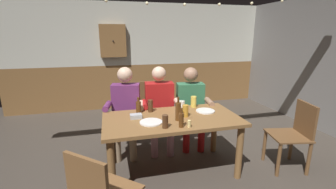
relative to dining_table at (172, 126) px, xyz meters
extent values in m
plane|color=#423A33|center=(0.00, 0.04, -0.62)|extent=(7.07, 7.07, 0.00)
cube|color=beige|center=(0.00, 2.89, 1.08)|extent=(5.89, 0.12, 1.38)
cube|color=brown|center=(0.00, 2.89, -0.11)|extent=(5.89, 0.12, 1.01)
cube|color=brown|center=(0.00, 0.00, 0.09)|extent=(1.64, 0.85, 0.04)
cylinder|color=brown|center=(-0.74, -0.35, -0.28)|extent=(0.08, 0.08, 0.68)
cylinder|color=brown|center=(0.74, -0.35, -0.28)|extent=(0.08, 0.08, 0.68)
cylinder|color=brown|center=(-0.74, 0.35, -0.28)|extent=(0.08, 0.08, 0.68)
cylinder|color=brown|center=(0.74, 0.35, -0.28)|extent=(0.08, 0.08, 0.68)
cube|color=#6B2D66|center=(-0.49, 0.73, 0.12)|extent=(0.42, 0.27, 0.55)
sphere|color=beige|center=(-0.49, 0.73, 0.53)|extent=(0.21, 0.21, 0.21)
cylinder|color=#997F60|center=(-0.41, 0.56, -0.14)|extent=(0.20, 0.41, 0.13)
cylinder|color=#997F60|center=(-0.63, 0.60, -0.14)|extent=(0.20, 0.41, 0.13)
cylinder|color=#997F60|center=(-0.45, 0.36, -0.41)|extent=(0.10, 0.10, 0.42)
cylinder|color=#997F60|center=(-0.66, 0.40, -0.41)|extent=(0.10, 0.10, 0.42)
cylinder|color=beige|center=(-0.31, 0.45, 0.15)|extent=(0.13, 0.29, 0.08)
cylinder|color=#6B2D66|center=(-0.76, 0.53, 0.15)|extent=(0.13, 0.29, 0.08)
cube|color=#AD1919|center=(0.00, 0.73, 0.12)|extent=(0.44, 0.27, 0.55)
sphere|color=beige|center=(0.00, 0.73, 0.53)|extent=(0.21, 0.21, 0.21)
cylinder|color=#B78493|center=(0.10, 0.57, -0.14)|extent=(0.17, 0.42, 0.13)
cylinder|color=#B78493|center=(-0.13, 0.59, -0.14)|extent=(0.17, 0.42, 0.13)
cylinder|color=#B78493|center=(0.08, 0.37, -0.41)|extent=(0.10, 0.10, 0.42)
cylinder|color=#B78493|center=(-0.15, 0.39, -0.41)|extent=(0.10, 0.10, 0.42)
cylinder|color=beige|center=(0.21, 0.45, 0.15)|extent=(0.11, 0.29, 0.08)
cylinder|color=#AD1919|center=(-0.26, 0.49, 0.15)|extent=(0.11, 0.29, 0.08)
cube|color=#33724C|center=(0.49, 0.73, 0.10)|extent=(0.44, 0.28, 0.51)
sphere|color=#9E755B|center=(0.49, 0.73, 0.49)|extent=(0.22, 0.22, 0.22)
cylinder|color=#AD1919|center=(0.59, 0.57, -0.14)|extent=(0.18, 0.40, 0.13)
cylinder|color=#AD1919|center=(0.36, 0.61, -0.14)|extent=(0.18, 0.40, 0.13)
cylinder|color=#AD1919|center=(0.56, 0.38, -0.41)|extent=(0.10, 0.10, 0.42)
cylinder|color=#AD1919|center=(0.34, 0.41, -0.41)|extent=(0.10, 0.10, 0.42)
cylinder|color=#9E755B|center=(0.69, 0.44, 0.13)|extent=(0.12, 0.29, 0.08)
cylinder|color=#9E755B|center=(0.22, 0.51, 0.13)|extent=(0.12, 0.29, 0.08)
cube|color=brown|center=(1.46, -0.29, -0.17)|extent=(0.52, 0.52, 0.02)
cube|color=brown|center=(1.65, -0.33, 0.05)|extent=(0.11, 0.39, 0.42)
cylinder|color=brown|center=(1.23, -0.44, -0.40)|extent=(0.04, 0.04, 0.44)
cylinder|color=brown|center=(1.31, -0.07, -0.40)|extent=(0.04, 0.04, 0.44)
cylinder|color=brown|center=(1.60, -0.52, -0.40)|extent=(0.04, 0.04, 0.44)
cylinder|color=brown|center=(1.68, -0.14, -0.40)|extent=(0.04, 0.04, 0.44)
cube|color=brown|center=(-0.10, 1.31, -0.17)|extent=(0.47, 0.47, 0.02)
cube|color=brown|center=(-0.11, 1.50, 0.05)|extent=(0.40, 0.06, 0.42)
cylinder|color=brown|center=(0.11, 1.13, -0.40)|extent=(0.04, 0.04, 0.44)
cylinder|color=brown|center=(-0.27, 1.10, -0.40)|extent=(0.04, 0.04, 0.44)
cylinder|color=brown|center=(0.08, 1.51, -0.40)|extent=(0.04, 0.04, 0.44)
cylinder|color=brown|center=(-0.30, 1.48, -0.40)|extent=(0.04, 0.04, 0.44)
cube|color=brown|center=(-0.91, -1.01, 0.05)|extent=(0.31, 0.29, 0.42)
cylinder|color=#F9E08C|center=(0.10, -0.33, 0.15)|extent=(0.04, 0.04, 0.08)
cube|color=#B2B7BC|center=(-0.42, 0.09, 0.13)|extent=(0.14, 0.10, 0.05)
cylinder|color=white|center=(0.49, 0.11, 0.11)|extent=(0.24, 0.24, 0.01)
cylinder|color=white|center=(-0.28, -0.10, 0.11)|extent=(0.26, 0.26, 0.01)
cylinder|color=#593314|center=(0.02, -0.31, 0.19)|extent=(0.05, 0.05, 0.16)
cylinder|color=#593314|center=(0.02, -0.31, 0.29)|extent=(0.02, 0.02, 0.06)
cylinder|color=#593314|center=(-0.37, 0.27, 0.18)|extent=(0.06, 0.06, 0.15)
cylinder|color=#593314|center=(-0.37, 0.27, 0.29)|extent=(0.03, 0.03, 0.06)
cylinder|color=#593314|center=(0.05, -0.10, 0.21)|extent=(0.07, 0.07, 0.22)
cylinder|color=#593314|center=(0.05, -0.10, 0.36)|extent=(0.02, 0.02, 0.07)
cylinder|color=white|center=(0.22, 0.31, 0.16)|extent=(0.08, 0.08, 0.11)
cylinder|color=#4C2D19|center=(-0.15, -0.29, 0.18)|extent=(0.07, 0.07, 0.15)
cylinder|color=gold|center=(0.17, 0.00, 0.18)|extent=(0.07, 0.07, 0.15)
cylinder|color=#4C2D19|center=(-0.21, 0.28, 0.19)|extent=(0.07, 0.07, 0.16)
cylinder|color=#E5C64C|center=(0.40, 0.33, 0.18)|extent=(0.08, 0.08, 0.15)
cube|color=brown|center=(-0.58, 2.76, 0.95)|extent=(0.56, 0.12, 0.70)
sphere|color=black|center=(-0.58, 2.68, 0.95)|extent=(0.03, 0.03, 0.03)
sphere|color=#F9EAB2|center=(-0.69, 0.28, 1.45)|extent=(0.04, 0.04, 0.04)
sphere|color=#F9EAB2|center=(-0.23, 0.28, 1.43)|extent=(0.04, 0.04, 0.04)
sphere|color=#F9EAB2|center=(0.23, 0.28, 1.43)|extent=(0.04, 0.04, 0.04)
sphere|color=#F9EAB2|center=(0.69, 0.28, 1.45)|extent=(0.04, 0.04, 0.04)
sphere|color=#F9EAB2|center=(1.15, 0.28, 1.48)|extent=(0.04, 0.04, 0.04)
sphere|color=#F9EAB2|center=(1.60, 0.28, 1.52)|extent=(0.04, 0.04, 0.04)
camera|label=1|loc=(-0.70, -2.54, 1.09)|focal=24.70mm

